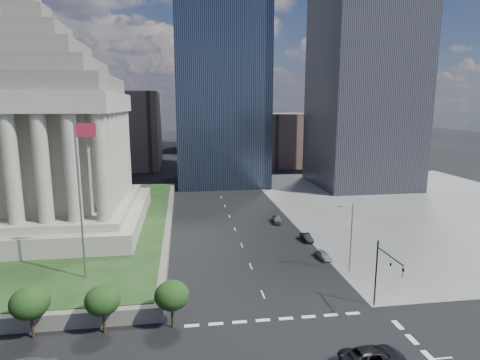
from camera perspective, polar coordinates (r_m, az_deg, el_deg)
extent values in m
plane|color=black|center=(128.18, -3.80, 0.14)|extent=(500.00, 500.00, 0.00)
cube|color=slate|center=(104.69, 24.12, -3.17)|extent=(68.00, 90.00, 0.03)
cylinder|color=slate|center=(52.50, -21.80, -2.70)|extent=(0.24, 0.24, 20.00)
cube|color=maroon|center=(51.05, -21.15, 6.65)|extent=(2.40, 0.05, 1.60)
cube|color=black|center=(121.41, -2.82, 13.79)|extent=(26.00, 26.00, 60.00)
cube|color=black|center=(124.93, 17.76, 22.50)|extent=(26.00, 28.00, 100.00)
cube|color=brown|center=(161.66, 6.76, 5.85)|extent=(20.00, 30.00, 20.00)
cube|color=brown|center=(157.31, -15.77, 6.85)|extent=(24.00, 30.00, 28.00)
cylinder|color=black|center=(50.51, 18.78, -12.45)|extent=(0.18, 0.18, 8.00)
cylinder|color=black|center=(47.11, 20.54, -10.08)|extent=(0.14, 5.50, 0.14)
cube|color=black|center=(45.18, 22.16, -12.18)|extent=(0.30, 0.30, 1.10)
cylinder|color=slate|center=(58.58, 15.52, -7.99)|extent=(0.16, 0.16, 10.00)
cylinder|color=slate|center=(56.90, 14.92, -3.47)|extent=(1.80, 0.12, 0.12)
cube|color=slate|center=(56.58, 14.08, -3.62)|extent=(0.50, 0.22, 0.14)
imported|color=black|center=(41.48, 18.40, -22.77)|extent=(6.27, 3.24, 1.69)
imported|color=gray|center=(63.89, 11.75, -10.39)|extent=(3.88, 1.94, 1.27)
imported|color=black|center=(71.33, 9.46, -8.06)|extent=(3.85, 1.50, 1.25)
imported|color=slate|center=(81.06, 5.35, -5.58)|extent=(2.16, 4.49, 1.48)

